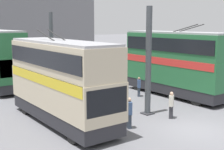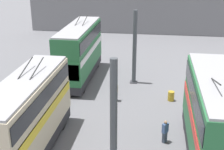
{
  "view_description": "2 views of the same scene",
  "coord_description": "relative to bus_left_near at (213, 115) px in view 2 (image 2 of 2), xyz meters",
  "views": [
    {
      "loc": [
        -10.58,
        13.49,
        5.86
      ],
      "look_at": [
        7.76,
        -0.02,
        2.04
      ],
      "focal_mm": 50.0,
      "sensor_mm": 36.0,
      "label": 1
    },
    {
      "loc": [
        -9.84,
        -1.89,
        11.35
      ],
      "look_at": [
        12.95,
        1.4,
        2.52
      ],
      "focal_mm": 50.0,
      "sensor_mm": 36.0,
      "label": 2
    }
  ],
  "objects": [
    {
      "name": "bus_right_mid",
      "position": [
        11.82,
        10.66,
        0.03
      ],
      "size": [
        9.79,
        2.54,
        5.84
      ],
      "color": "black",
      "rests_on": "ground_plane"
    },
    {
      "name": "oil_drum",
      "position": [
        7.85,
        1.94,
        -2.53
      ],
      "size": [
        0.55,
        0.55,
        0.81
      ],
      "color": "#B28E23",
      "rests_on": "ground_plane"
    },
    {
      "name": "bus_right_near",
      "position": [
        -0.92,
        10.66,
        -0.17
      ],
      "size": [
        9.33,
        2.54,
        5.47
      ],
      "color": "black",
      "rests_on": "ground_plane"
    },
    {
      "name": "support_column_far",
      "position": [
        11.4,
        5.33,
        0.39
      ],
      "size": [
        0.68,
        0.68,
        6.89
      ],
      "color": "#42474C",
      "rests_on": "ground_plane"
    },
    {
      "name": "person_aisle_midway",
      "position": [
        7.14,
        6.47,
        -2.11
      ],
      "size": [
        0.42,
        0.25,
        1.58
      ],
      "rotation": [
        0.0,
        0.0,
        4.7
      ],
      "color": "#384251",
      "rests_on": "ground_plane"
    },
    {
      "name": "support_column_near",
      "position": [
        -2.57,
        5.33,
        0.39
      ],
      "size": [
        0.68,
        0.68,
        6.89
      ],
      "color": "#42474C",
      "rests_on": "ground_plane"
    },
    {
      "name": "bus_left_near",
      "position": [
        0.0,
        0.0,
        0.0
      ],
      "size": [
        9.41,
        2.54,
        5.78
      ],
      "color": "black",
      "rests_on": "ground_plane"
    },
    {
      "name": "depot_back_wall",
      "position": [
        31.48,
        5.33,
        2.04
      ],
      "size": [
        0.5,
        36.0,
        9.95
      ],
      "color": "slate",
      "rests_on": "ground_plane"
    },
    {
      "name": "person_by_left_row",
      "position": [
        1.45,
        2.55,
        -2.11
      ],
      "size": [
        0.48,
        0.45,
        1.58
      ],
      "rotation": [
        0.0,
        0.0,
        0.9
      ],
      "color": "#384251",
      "rests_on": "ground_plane"
    }
  ]
}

